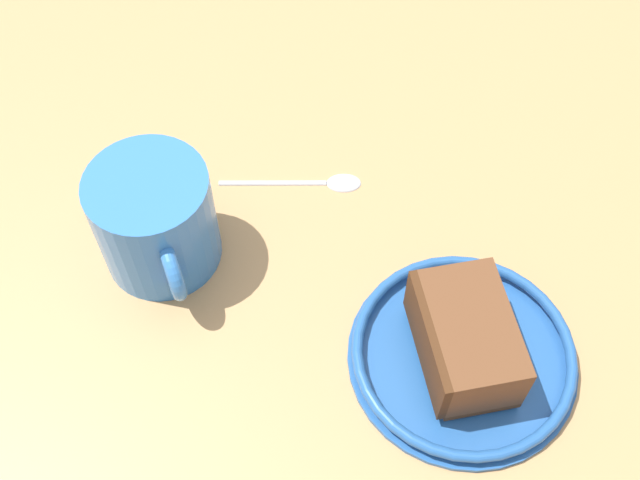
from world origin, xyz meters
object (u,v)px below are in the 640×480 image
object	(u,v)px
teaspoon	(321,181)
cake_slice	(465,339)
small_plate	(463,354)
tea_mug	(156,221)

from	to	relation	value
teaspoon	cake_slice	bearing A→B (deg)	154.51
small_plate	teaspoon	xyz separation A→B (cm)	(17.78, -8.20, -0.47)
cake_slice	tea_mug	bearing A→B (deg)	10.40
cake_slice	teaspoon	size ratio (longest dim) A/B	1.01
tea_mug	small_plate	bearing A→B (deg)	-169.27
small_plate	teaspoon	world-z (taller)	small_plate
cake_slice	teaspoon	distance (cm)	19.74
tea_mug	teaspoon	bearing A→B (deg)	-117.67
cake_slice	teaspoon	bearing A→B (deg)	-25.49
cake_slice	teaspoon	world-z (taller)	cake_slice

